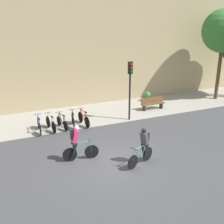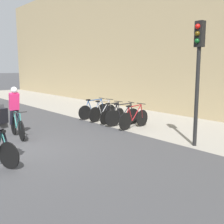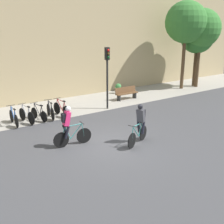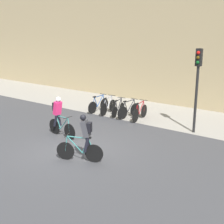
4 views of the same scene
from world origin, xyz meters
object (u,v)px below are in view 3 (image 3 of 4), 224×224
object	(u,v)px
cyclist_grey	(140,122)
potted_plant	(118,88)
cyclist_pink	(69,125)
parked_bike_3	(50,111)
parked_bike_1	(27,115)
parked_bike_0	(14,118)
parked_bike_4	(61,109)
traffic_light_pole	(107,67)
bench	(126,93)
parked_bike_2	(39,113)

from	to	relation	value
cyclist_grey	potted_plant	world-z (taller)	cyclist_grey
cyclist_pink	cyclist_grey	xyz separation A→B (m)	(2.72, -1.48, -0.00)
parked_bike_3	parked_bike_1	bearing A→B (deg)	-179.98
parked_bike_0	parked_bike_1	xyz separation A→B (m)	(0.69, 0.00, 0.00)
parked_bike_4	potted_plant	xyz separation A→B (m)	(6.25, 2.84, 0.02)
parked_bike_0	parked_bike_1	bearing A→B (deg)	0.03
cyclist_grey	traffic_light_pole	world-z (taller)	traffic_light_pole
parked_bike_0	parked_bike_1	size ratio (longest dim) A/B	1.01
parked_bike_3	bench	distance (m)	6.33
parked_bike_4	parked_bike_3	bearing A→B (deg)	179.94
bench	parked_bike_0	bearing A→B (deg)	-173.51
parked_bike_0	parked_bike_4	size ratio (longest dim) A/B	0.99
parked_bike_4	bench	distance (m)	5.65
cyclist_grey	parked_bike_3	distance (m)	5.97
parked_bike_1	parked_bike_4	size ratio (longest dim) A/B	0.98
parked_bike_4	traffic_light_pole	world-z (taller)	traffic_light_pole
parked_bike_0	parked_bike_4	bearing A→B (deg)	0.00
parked_bike_0	bench	distance (m)	8.37
parked_bike_3	traffic_light_pole	world-z (taller)	traffic_light_pole
parked_bike_2	bench	xyz separation A→B (m)	(6.94, 0.95, 0.09)
cyclist_pink	parked_bike_4	bearing A→B (deg)	68.17
parked_bike_2	parked_bike_3	xyz separation A→B (m)	(0.68, 0.00, 0.03)
parked_bike_1	bench	size ratio (longest dim) A/B	0.95
parked_bike_4	traffic_light_pole	size ratio (longest dim) A/B	0.46
parked_bike_1	potted_plant	xyz separation A→B (m)	(8.32, 2.84, 0.03)
cyclist_pink	parked_bike_0	world-z (taller)	cyclist_pink
parked_bike_0	bench	size ratio (longest dim) A/B	0.96
parked_bike_1	bench	distance (m)	7.69
parked_bike_4	bench	xyz separation A→B (m)	(5.57, 0.95, 0.06)
cyclist_pink	parked_bike_1	xyz separation A→B (m)	(-0.38, 4.21, -0.54)
parked_bike_2	parked_bike_1	bearing A→B (deg)	179.94
cyclist_grey	parked_bike_4	size ratio (longest dim) A/B	1.02
cyclist_grey	parked_bike_1	xyz separation A→B (m)	(-3.09, 5.69, -0.54)
parked_bike_1	parked_bike_3	distance (m)	1.37
parked_bike_4	potted_plant	bearing A→B (deg)	24.39
parked_bike_4	traffic_light_pole	distance (m)	3.79
parked_bike_0	parked_bike_1	world-z (taller)	parked_bike_1
parked_bike_0	cyclist_pink	bearing A→B (deg)	-75.80
parked_bike_2	traffic_light_pole	size ratio (longest dim) A/B	0.42
cyclist_pink	cyclist_grey	distance (m)	3.09
parked_bike_1	traffic_light_pole	distance (m)	5.59
potted_plant	bench	bearing A→B (deg)	-109.95
parked_bike_0	parked_bike_2	xyz separation A→B (m)	(1.38, -0.00, -0.02)
parked_bike_1	bench	bearing A→B (deg)	7.07
parked_bike_2	potted_plant	size ratio (longest dim) A/B	2.04
parked_bike_0	parked_bike_2	size ratio (longest dim) A/B	1.08
traffic_light_pole	parked_bike_1	bearing A→B (deg)	176.81
bench	potted_plant	distance (m)	2.01
parked_bike_4	cyclist_pink	bearing A→B (deg)	-111.83
cyclist_pink	potted_plant	distance (m)	10.63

